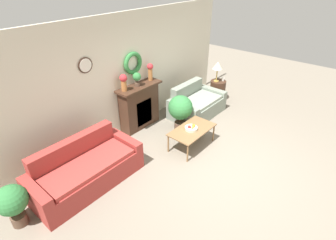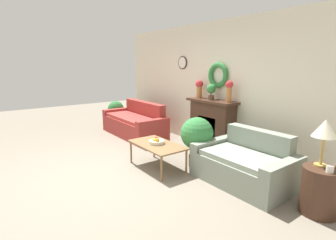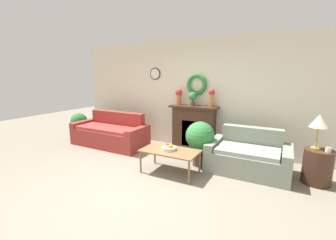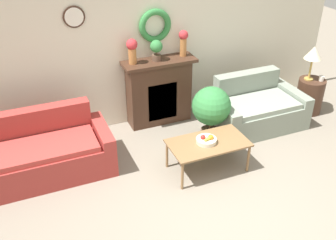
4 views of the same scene
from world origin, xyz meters
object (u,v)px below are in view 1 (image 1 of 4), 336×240
(table_lamp, at_px, (218,66))
(mug, at_px, (223,79))
(fruit_bowl, at_px, (191,128))
(side_table_by_loveseat, at_px, (218,91))
(vase_on_mantel_right, at_px, (150,70))
(potted_plant_on_mantel, at_px, (137,78))
(coffee_table, at_px, (192,131))
(fireplace, at_px, (140,106))
(potted_plant_floor_by_loveseat, at_px, (180,109))
(potted_plant_floor_by_couch, at_px, (12,202))
(couch_left, at_px, (86,170))
(vase_on_mantel_left, at_px, (124,81))
(loveseat_right, at_px, (196,104))

(table_lamp, xyz_separation_m, mug, (0.16, -0.12, -0.42))
(fruit_bowl, xyz_separation_m, side_table_by_loveseat, (2.43, 0.79, -0.18))
(vase_on_mantel_right, relative_size, potted_plant_on_mantel, 1.28)
(coffee_table, bearing_deg, fireplace, 94.76)
(vase_on_mantel_right, bearing_deg, potted_plant_floor_by_loveseat, -85.72)
(potted_plant_floor_by_couch, bearing_deg, potted_plant_on_mantel, 11.22)
(fireplace, relative_size, mug, 13.18)
(side_table_by_loveseat, height_order, vase_on_mantel_right, vase_on_mantel_right)
(couch_left, bearing_deg, vase_on_mantel_right, 16.15)
(potted_plant_on_mantel, bearing_deg, potted_plant_floor_by_loveseat, -58.74)
(fireplace, distance_m, vase_on_mantel_left, 0.88)
(side_table_by_loveseat, bearing_deg, potted_plant_floor_by_couch, 179.66)
(fruit_bowl, xyz_separation_m, mug, (2.53, 0.71, 0.16))
(potted_plant_floor_by_couch, bearing_deg, fireplace, 11.33)
(coffee_table, relative_size, mug, 12.17)
(loveseat_right, distance_m, mug, 1.27)
(couch_left, distance_m, potted_plant_floor_by_couch, 1.23)
(vase_on_mantel_right, bearing_deg, fireplace, -179.25)
(vase_on_mantel_left, xyz_separation_m, vase_on_mantel_right, (0.84, 0.00, 0.02))
(fireplace, height_order, couch_left, fireplace)
(fruit_bowl, relative_size, potted_plant_floor_by_couch, 0.37)
(fireplace, relative_size, potted_plant_on_mantel, 3.59)
(table_lamp, xyz_separation_m, potted_plant_on_mantel, (-2.51, 0.63, 0.23))
(side_table_by_loveseat, bearing_deg, table_lamp, 141.34)
(table_lamp, bearing_deg, fruit_bowl, -160.52)
(fireplace, height_order, potted_plant_floor_by_loveseat, fireplace)
(fireplace, distance_m, mug, 2.74)
(mug, bearing_deg, loveseat_right, 176.91)
(fireplace, height_order, potted_plant_floor_by_couch, fireplace)
(mug, bearing_deg, potted_plant_floor_by_couch, 178.90)
(potted_plant_floor_by_loveseat, bearing_deg, table_lamp, 6.72)
(vase_on_mantel_left, bearing_deg, couch_left, -156.52)
(fruit_bowl, height_order, mug, mug)
(potted_plant_on_mantel, relative_size, potted_plant_floor_by_couch, 0.43)
(coffee_table, distance_m, vase_on_mantel_left, 1.84)
(table_lamp, xyz_separation_m, vase_on_mantel_right, (-2.05, 0.65, 0.28))
(couch_left, xyz_separation_m, table_lamp, (4.53, 0.06, 0.75))
(potted_plant_on_mantel, bearing_deg, coffee_table, -83.66)
(mug, bearing_deg, potted_plant_floor_by_loveseat, -177.07)
(loveseat_right, relative_size, coffee_table, 1.39)
(mug, xyz_separation_m, potted_plant_floor_by_loveseat, (-2.14, -0.11, -0.06))
(potted_plant_floor_by_couch, bearing_deg, couch_left, -2.32)
(mug, height_order, potted_plant_on_mantel, potted_plant_on_mantel)
(couch_left, height_order, table_lamp, table_lamp)
(fruit_bowl, distance_m, potted_plant_on_mantel, 1.68)
(couch_left, bearing_deg, potted_plant_on_mantel, 19.05)
(fruit_bowl, distance_m, potted_plant_floor_by_loveseat, 0.72)
(mug, relative_size, potted_plant_on_mantel, 0.27)
(potted_plant_floor_by_couch, bearing_deg, potted_plant_floor_by_loveseat, -3.39)
(fireplace, height_order, side_table_by_loveseat, fireplace)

